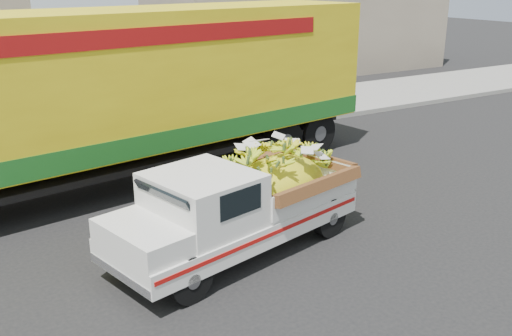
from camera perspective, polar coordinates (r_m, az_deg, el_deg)
ground at (r=8.73m, az=-10.45°, el=-12.34°), size 100.00×100.00×0.00m
curb at (r=15.17m, az=-20.32°, el=0.72°), size 60.00×0.25×0.15m
sidewalk at (r=17.17m, az=-21.73°, el=2.55°), size 60.00×4.00×0.14m
building_right at (r=28.58m, az=4.36°, el=15.74°), size 14.00×6.00×6.00m
pickup_truck at (r=9.68m, az=-0.49°, el=-3.23°), size 4.73×2.61×1.57m
semi_trailer at (r=12.75m, az=-12.17°, el=7.73°), size 12.06×4.22×3.80m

